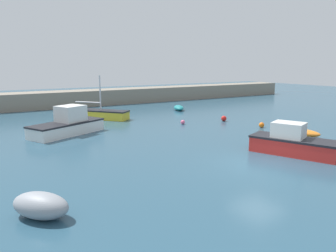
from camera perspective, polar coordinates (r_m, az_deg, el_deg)
name	(u,v)px	position (r m, az deg, el deg)	size (l,w,h in m)	color
ground_plane	(259,167)	(17.81, 15.51, -6.91)	(120.00, 120.00, 0.20)	#284C60
harbor_breakwater	(85,98)	(42.59, -14.30, 4.76)	(66.02, 3.46, 1.91)	gray
rowboat_white_midwater	(297,132)	(25.68, 21.50, -0.98)	(2.35, 3.54, 0.57)	orange
motorboat_with_cabin	(293,143)	(20.35, 20.87, -2.74)	(3.46, 5.16, 1.85)	red
dinghy_near_pier	(41,205)	(12.27, -21.30, -12.77)	(2.23, 2.38, 0.90)	gray
fishing_dinghy_green	(179,108)	(37.10, 1.88, 3.19)	(1.95, 2.61, 0.56)	teal
cabin_cruiser_white	(68,124)	(25.50, -17.02, 0.26)	(6.04, 4.31, 2.12)	white
sailboat_twin_hulled	(101,114)	(31.87, -11.61, 2.04)	(4.57, 5.19, 4.12)	yellow
mooring_buoy_orange	(262,125)	(28.08, 15.99, 0.17)	(0.44, 0.44, 0.44)	orange
mooring_buoy_red	(224,118)	(30.45, 9.70, 1.31)	(0.50, 0.50, 0.50)	red
mooring_buoy_pink	(183,122)	(28.53, 2.59, 0.68)	(0.37, 0.37, 0.37)	#EA668C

